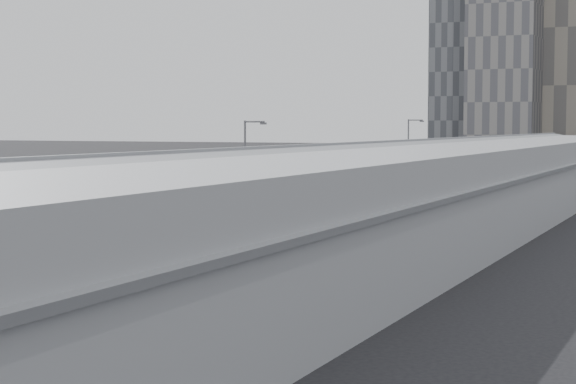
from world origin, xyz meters
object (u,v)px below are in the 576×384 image
Objects in this scene: bus_2 at (217,233)px; bus_3 at (318,210)px; suv at (469,175)px; bus_9 at (522,167)px; street_lamp_far at (410,151)px; bus_4 at (371,201)px; bus_7 at (480,177)px; street_lamp_near at (247,165)px; bus_8 at (497,172)px; bus_1 at (95,256)px; shipping_container at (436,173)px; bus_6 at (444,184)px; bus_5 at (424,190)px; bus_10 at (532,166)px.

bus_2 is 0.87× the size of bus_3.
bus_2 is 1.89× the size of suv.
street_lamp_far reaches higher than bus_9.
bus_4 is at bearing -78.85° from street_lamp_far.
street_lamp_near reaches higher than bus_7.
bus_8 is at bearing 93.09° from bus_2.
bus_1 reaches higher than suv.
bus_3 is (0.29, 16.23, 0.22)m from bus_2.
shipping_container is (-8.65, 82.34, -0.06)m from bus_2.
bus_4 is 28.02m from bus_6.
bus_1 is at bearing -87.45° from bus_2.
bus_7 is 18.35m from suv.
bus_9 is at bearing 81.41° from street_lamp_far.
bus_9 is (0.87, 14.32, 0.11)m from bus_8.
bus_1 is 1.51× the size of street_lamp_far.
bus_8 is at bearing 92.81° from bus_7.
street_lamp_far is (-6.11, 44.06, 3.55)m from bus_3.
bus_1 is 73.70m from street_lamp_far.
bus_2 is 16.23m from bus_3.
bus_4 is 1.36× the size of street_lamp_far.
bus_7 is at bearing 92.73° from bus_2.
bus_2 is at bearing -69.03° from street_lamp_near.
bus_5 is 0.89× the size of bus_9.
shipping_container is (-8.62, 9.36, -0.11)m from bus_7.
bus_7 reaches higher than bus_4.
bus_2 is 72.99m from bus_7.
street_lamp_far is at bearing -99.59° from bus_8.
bus_3 is at bearing -85.32° from bus_10.
bus_2 is 60.68m from street_lamp_far.
bus_9 reaches higher than bus_8.
bus_9 is 83.22m from street_lamp_near.
bus_2 is 56.37m from bus_6.
bus_3 reaches higher than bus_6.
bus_9 is at bearing 89.78° from bus_7.
bus_6 is at bearing -90.67° from bus_7.
bus_4 is (0.18, 12.13, -0.19)m from bus_3.
bus_10 is (-0.94, 68.69, -0.02)m from bus_5.
suv is at bearing 67.18° from shipping_container.
bus_5 is 2.21× the size of shipping_container.
bus_7 is at bearing 94.63° from bus_4.
bus_5 is 27.95m from bus_7.
bus_6 is 57.36m from bus_10.
bus_4 is at bearing -85.13° from bus_10.
bus_8 is (-0.88, 70.19, -0.12)m from bus_3.
bus_8 is (-1.05, 58.06, 0.08)m from bus_4.
bus_9 is (0.63, 44.37, 0.17)m from bus_6.
bus_6 is 30.05m from bus_8.
street_lamp_far reaches higher than shipping_container.
bus_4 is 0.90× the size of bus_9.
bus_4 reaches higher than shipping_container.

